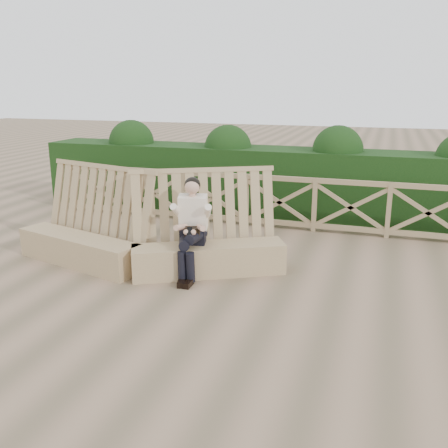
% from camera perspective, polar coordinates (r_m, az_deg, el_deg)
% --- Properties ---
extents(ground, '(60.00, 60.00, 0.00)m').
position_cam_1_polar(ground, '(7.29, 0.41, -7.77)').
color(ground, brown).
rests_on(ground, ground).
extents(bench, '(4.59, 1.80, 1.62)m').
position_cam_1_polar(bench, '(8.21, -9.20, -2.18)').
color(bench, '#9A7D58').
rests_on(bench, ground).
extents(woman, '(0.53, 0.97, 1.54)m').
position_cam_1_polar(woman, '(7.70, -3.72, -0.00)').
color(woman, black).
rests_on(woman, ground).
extents(guardrail, '(10.10, 0.09, 1.10)m').
position_cam_1_polar(guardrail, '(10.34, 6.34, 2.49)').
color(guardrail, '#8F7453').
rests_on(guardrail, ground).
extents(hedge, '(12.00, 1.20, 1.50)m').
position_cam_1_polar(hedge, '(11.46, 7.63, 4.75)').
color(hedge, black).
rests_on(hedge, ground).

